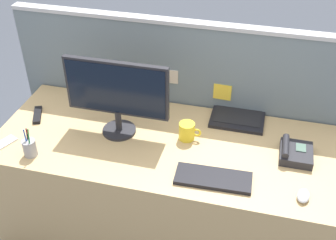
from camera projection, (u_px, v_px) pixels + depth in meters
The scene contains 13 objects.
ground_plane at pixel (166, 226), 2.83m from camera, with size 10.00×10.00×0.00m, color #424751.
desk at pixel (166, 187), 2.61m from camera, with size 1.97×0.80×0.72m, color tan.
cubicle_divider at pixel (182, 111), 2.80m from camera, with size 2.19×0.08×1.27m.
desktop_monitor at pixel (117, 93), 2.33m from camera, with size 0.59×0.20×0.45m.
laptop at pixel (239, 106), 2.59m from camera, with size 0.32×0.28×0.26m.
desk_phone at pixel (295, 153), 2.28m from camera, with size 0.17×0.20×0.08m.
keyboard_main at pixel (213, 178), 2.15m from camera, with size 0.39×0.15×0.02m, color black.
computer_mouse_right_hand at pixel (303, 196), 2.04m from camera, with size 0.06×0.10×0.03m, color #B2B5BC.
pen_cup at pixel (30, 147), 2.28m from camera, with size 0.07×0.07×0.18m.
cell_phone_blue_case at pixel (79, 96), 2.78m from camera, with size 0.07×0.15×0.01m, color blue.
cell_phone_white_slab at pixel (4, 143), 2.39m from camera, with size 0.06×0.14×0.01m, color silver.
tv_remote at pixel (37, 115), 2.60m from camera, with size 0.04×0.17×0.02m, color black.
coffee_mug at pixel (187, 131), 2.40m from camera, with size 0.13×0.09×0.10m.
Camera 1 is at (0.47, -1.81, 2.23)m, focal length 45.24 mm.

